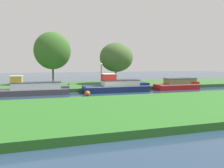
{
  "coord_description": "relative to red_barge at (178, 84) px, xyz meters",
  "views": [
    {
      "loc": [
        -6.45,
        -22.27,
        3.2
      ],
      "look_at": [
        0.7,
        1.2,
        0.9
      ],
      "focal_mm": 35.04,
      "sensor_mm": 36.0,
      "label": 1
    }
  ],
  "objects": [
    {
      "name": "ground_plane",
      "position": [
        -9.34,
        -1.2,
        -0.6
      ],
      "size": [
        120.0,
        120.0,
        0.0
      ],
      "primitive_type": "plane",
      "color": "#253A52"
    },
    {
      "name": "navy_cruiser",
      "position": [
        -8.02,
        0.0,
        0.05
      ],
      "size": [
        7.45,
        2.32,
        2.08
      ],
      "color": "navy",
      "rests_on": "ground_plane"
    },
    {
      "name": "lamp_post",
      "position": [
        -9.33,
        2.23,
        1.6
      ],
      "size": [
        0.24,
        0.24,
        2.85
      ],
      "color": "#333338",
      "rests_on": "riverbank_far"
    },
    {
      "name": "slate_narrowboat",
      "position": [
        -17.3,
        -0.0,
        -0.0
      ],
      "size": [
        8.1,
        1.74,
        1.99
      ],
      "color": "#4D474F",
      "rests_on": "ground_plane"
    },
    {
      "name": "red_barge",
      "position": [
        0.0,
        0.0,
        0.0
      ],
      "size": [
        5.5,
        1.91,
        1.4
      ],
      "color": "#B31A1B",
      "rests_on": "ground_plane"
    },
    {
      "name": "riverbank_near",
      "position": [
        -9.34,
        -10.2,
        -0.4
      ],
      "size": [
        72.0,
        10.0,
        0.4
      ],
      "primitive_type": "cube",
      "color": "#2A6522",
      "rests_on": "ground_plane"
    },
    {
      "name": "willow_tree_centre",
      "position": [
        -6.1,
        6.21,
        3.48
      ],
      "size": [
        4.74,
        4.68,
        5.76
      ],
      "color": "brown",
      "rests_on": "riverbank_far"
    },
    {
      "name": "riverbank_far",
      "position": [
        -9.34,
        5.8,
        -0.4
      ],
      "size": [
        72.0,
        10.0,
        0.4
      ],
      "primitive_type": "cube",
      "color": "#315E2B",
      "rests_on": "ground_plane"
    },
    {
      "name": "mooring_post_far",
      "position": [
        -13.34,
        1.34,
        0.08
      ],
      "size": [
        0.19,
        0.19,
        0.56
      ],
      "primitive_type": "cylinder",
      "color": "#484021",
      "rests_on": "riverbank_far"
    },
    {
      "name": "channel_buoy",
      "position": [
        -11.88,
        -2.32,
        -0.34
      ],
      "size": [
        0.53,
        0.53,
        0.53
      ],
      "primitive_type": "sphere",
      "color": "#E55919",
      "rests_on": "ground_plane"
    },
    {
      "name": "willow_tree_left",
      "position": [
        -14.78,
        8.0,
        4.37
      ],
      "size": [
        5.01,
        3.48,
        7.14
      ],
      "color": "brown",
      "rests_on": "riverbank_far"
    },
    {
      "name": "mooring_post_near",
      "position": [
        -17.7,
        1.34,
        0.08
      ],
      "size": [
        0.13,
        0.13,
        0.57
      ],
      "primitive_type": "cylinder",
      "color": "#503030",
      "rests_on": "riverbank_far"
    }
  ]
}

